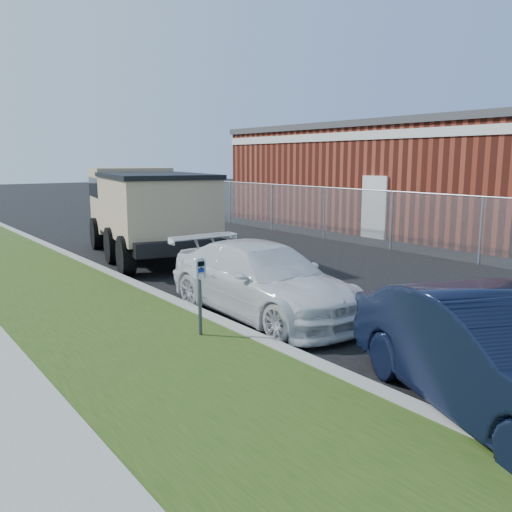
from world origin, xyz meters
TOP-DOWN VIEW (x-y plane):
  - ground at (0.00, 0.00)m, footprint 120.00×120.00m
  - streetside at (-5.57, 2.00)m, footprint 6.12×50.00m
  - chainlink_fence at (6.00, 7.00)m, footprint 0.06×30.06m
  - brick_building at (12.00, 8.00)m, footprint 9.20×14.20m
  - parking_meter at (-3.23, -0.07)m, footprint 0.17×0.12m
  - white_wagon at (-1.52, 0.62)m, footprint 1.81×4.39m
  - navy_sedan at (-1.93, -4.05)m, footprint 2.85×4.35m
  - dump_truck at (-0.58, 7.46)m, footprint 3.62×6.73m

SIDE VIEW (x-z plane):
  - ground at x=0.00m, z-range 0.00..0.00m
  - streetside at x=-5.57m, z-range -0.01..0.14m
  - white_wagon at x=-1.52m, z-range 0.00..1.27m
  - navy_sedan at x=-1.93m, z-range 0.00..1.35m
  - parking_meter at x=-3.23m, z-range 0.39..1.60m
  - chainlink_fence at x=6.00m, z-range -13.74..16.26m
  - dump_truck at x=-0.58m, z-range 0.16..2.66m
  - brick_building at x=12.00m, z-range 0.04..4.21m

